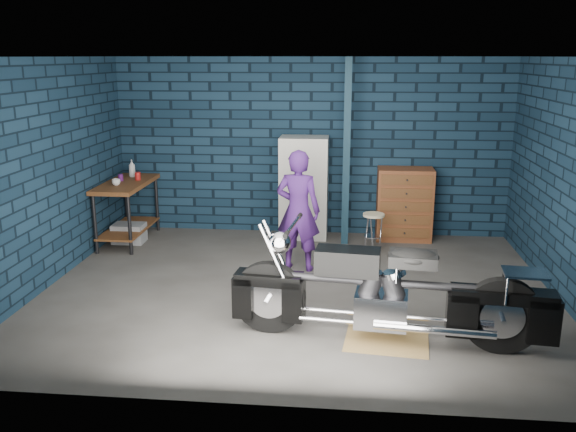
% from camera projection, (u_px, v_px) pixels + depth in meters
% --- Properties ---
extents(ground, '(6.00, 6.00, 0.00)m').
position_uv_depth(ground, '(297.00, 290.00, 7.28)').
color(ground, '#4D4B48').
rests_on(ground, ground).
extents(room_walls, '(6.02, 5.01, 2.71)m').
position_uv_depth(room_walls, '(301.00, 125.00, 7.32)').
color(room_walls, '#0E2030').
rests_on(room_walls, ground).
extents(support_post, '(0.10, 0.10, 2.70)m').
position_uv_depth(support_post, '(347.00, 153.00, 8.76)').
color(support_post, '#122B3A').
rests_on(support_post, ground).
extents(workbench, '(0.60, 1.40, 0.91)m').
position_uv_depth(workbench, '(128.00, 212.00, 9.08)').
color(workbench, brown).
rests_on(workbench, ground).
extents(drip_mat, '(0.86, 0.68, 0.01)m').
position_uv_depth(drip_mat, '(387.00, 341.00, 5.97)').
color(drip_mat, olive).
rests_on(drip_mat, ground).
extents(motorcycle, '(2.69, 0.98, 1.16)m').
position_uv_depth(motorcycle, '(389.00, 286.00, 5.82)').
color(motorcycle, black).
rests_on(motorcycle, ground).
extents(person, '(0.63, 0.47, 1.58)m').
position_uv_depth(person, '(298.00, 211.00, 7.81)').
color(person, '#431C6A').
rests_on(person, ground).
extents(storage_bin, '(0.46, 0.33, 0.28)m').
position_uv_depth(storage_bin, '(129.00, 233.00, 9.10)').
color(storage_bin, gray).
rests_on(storage_bin, ground).
extents(locker, '(0.72, 0.51, 1.54)m').
position_uv_depth(locker, '(304.00, 188.00, 9.23)').
color(locker, beige).
rests_on(locker, ground).
extents(tool_chest, '(0.82, 0.45, 1.09)m').
position_uv_depth(tool_chest, '(404.00, 204.00, 9.15)').
color(tool_chest, brown).
rests_on(tool_chest, ground).
extents(shop_stool, '(0.39, 0.39, 0.55)m').
position_uv_depth(shop_stool, '(373.00, 233.00, 8.65)').
color(shop_stool, beige).
rests_on(shop_stool, ground).
extents(cup_a, '(0.15, 0.15, 0.09)m').
position_uv_depth(cup_a, '(116.00, 182.00, 8.72)').
color(cup_a, beige).
rests_on(cup_a, workbench).
extents(mug_purple, '(0.09, 0.09, 0.10)m').
position_uv_depth(mug_purple, '(121.00, 177.00, 9.03)').
color(mug_purple, '#4E175E').
rests_on(mug_purple, workbench).
extents(mug_red, '(0.10, 0.10, 0.12)m').
position_uv_depth(mug_red, '(138.00, 176.00, 9.09)').
color(mug_red, '#A71816').
rests_on(mug_red, workbench).
extents(bottle, '(0.13, 0.13, 0.27)m').
position_uv_depth(bottle, '(132.00, 168.00, 9.32)').
color(bottle, gray).
rests_on(bottle, workbench).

